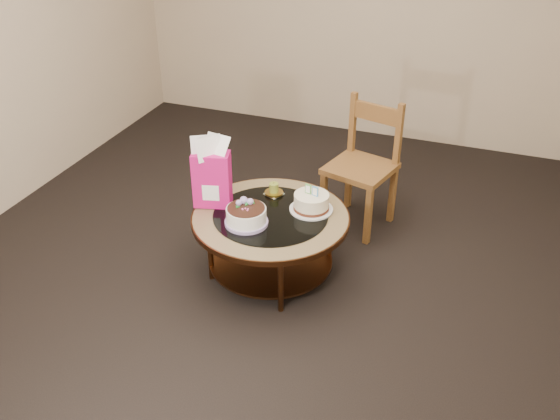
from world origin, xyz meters
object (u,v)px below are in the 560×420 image
at_px(coffee_table, 271,225).
at_px(gift_bag, 212,172).
at_px(decorated_cake, 246,216).
at_px(dining_chair, 363,165).
at_px(cream_cake, 311,202).

relative_size(coffee_table, gift_bag, 2.13).
distance_m(decorated_cake, dining_chair, 1.11).
xyz_separation_m(coffee_table, dining_chair, (0.40, 0.84, 0.10)).
height_order(coffee_table, dining_chair, dining_chair).
distance_m(gift_bag, dining_chair, 1.18).
bearing_deg(coffee_table, cream_cake, 32.83).
xyz_separation_m(decorated_cake, cream_cake, (0.33, 0.30, 0.00)).
distance_m(decorated_cake, cream_cake, 0.44).
relative_size(coffee_table, cream_cake, 3.61).
xyz_separation_m(coffee_table, decorated_cake, (-0.10, -0.15, 0.13)).
bearing_deg(cream_cake, decorated_cake, -122.86).
bearing_deg(cream_cake, dining_chair, 91.23).
bearing_deg(gift_bag, coffee_table, -13.95).
bearing_deg(coffee_table, gift_bag, -178.92).
bearing_deg(coffee_table, decorated_cake, -123.92).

